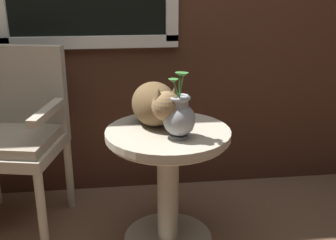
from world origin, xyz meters
name	(u,v)px	position (x,y,z in m)	size (l,w,h in m)	color
wicker_side_table	(168,167)	(0.10, 0.06, 0.42)	(0.59, 0.59, 0.61)	#B2A893
wicker_chair	(14,127)	(-0.68, 0.38, 0.54)	(0.59, 0.56, 0.96)	#B2A893
cat	(156,104)	(0.05, 0.12, 0.72)	(0.27, 0.53, 0.23)	brown
pewter_vase_with_ivy	(179,116)	(0.14, -0.04, 0.71)	(0.14, 0.14, 0.30)	#99999E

